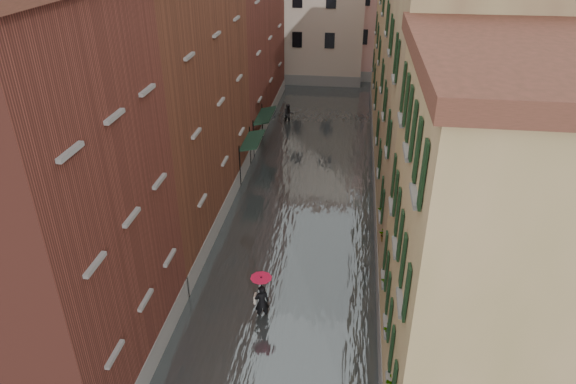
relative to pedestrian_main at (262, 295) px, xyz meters
The scene contains 15 objects.
ground 1.92m from the pedestrian_main, 62.79° to the right, with size 120.00×120.00×0.00m, color #59595C.
floodwater 11.74m from the pedestrian_main, 86.64° to the left, with size 10.00×60.00×0.20m, color #4A5152.
building_left_near 8.89m from the pedestrian_main, 152.17° to the right, with size 6.00×8.00×13.00m, color brown.
building_left_mid 11.14m from the pedestrian_main, 129.48° to the left, with size 6.00×14.00×12.50m, color brown.
building_left_far 24.23m from the pedestrian_main, 105.57° to the left, with size 6.00×16.00×14.00m, color brown.
building_right_near 9.53m from the pedestrian_main, 23.45° to the right, with size 6.00×8.00×11.50m, color #A38E54.
building_right_mid 12.08m from the pedestrian_main, 44.93° to the left, with size 6.00×14.00×13.00m, color tan.
building_right_far 24.36m from the pedestrian_main, 71.27° to the left, with size 6.00×16.00×11.50m, color #A38E54.
building_end_cream 37.12m from the pedestrian_main, 93.61° to the left, with size 12.00×9.00×13.00m, color #BEAB97.
building_end_pink 39.53m from the pedestrian_main, 80.19° to the left, with size 10.00×9.00×12.00m, color tan.
awning_near 12.96m from the pedestrian_main, 102.54° to the left, with size 1.09×3.13×2.80m.
awning_far 17.26m from the pedestrian_main, 99.35° to the left, with size 1.09×3.41×2.80m.
window_planters 5.41m from the pedestrian_main, 10.82° to the right, with size 0.59×10.32×0.84m.
pedestrian_main is the anchor object (origin of this frame).
pedestrian_far 22.19m from the pedestrian_main, 94.66° to the left, with size 0.81×0.63×1.66m, color black.
Camera 1 is at (2.47, -14.49, 14.58)m, focal length 32.00 mm.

